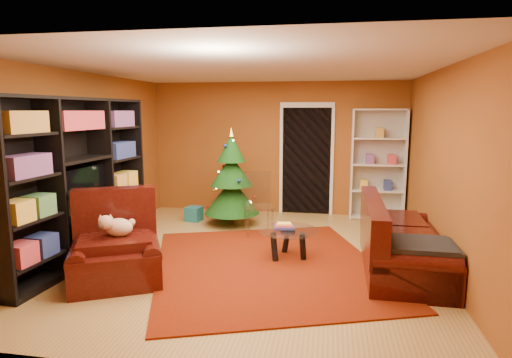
% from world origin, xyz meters
% --- Properties ---
extents(floor, '(5.00, 5.50, 0.05)m').
position_xyz_m(floor, '(0.00, 0.00, -0.03)').
color(floor, '#9F7C3F').
rests_on(floor, ground).
extents(ceiling, '(5.00, 5.50, 0.05)m').
position_xyz_m(ceiling, '(0.00, 0.00, 2.62)').
color(ceiling, silver).
rests_on(ceiling, wall_back).
extents(wall_back, '(5.00, 0.05, 2.60)m').
position_xyz_m(wall_back, '(0.00, 2.77, 1.30)').
color(wall_back, brown).
rests_on(wall_back, ground).
extents(wall_left, '(0.05, 5.50, 2.60)m').
position_xyz_m(wall_left, '(-2.52, 0.00, 1.30)').
color(wall_left, brown).
rests_on(wall_left, ground).
extents(wall_right, '(0.05, 5.50, 2.60)m').
position_xyz_m(wall_right, '(2.52, 0.00, 1.30)').
color(wall_right, brown).
rests_on(wall_right, ground).
extents(doorway, '(1.06, 0.60, 2.16)m').
position_xyz_m(doorway, '(0.60, 2.73, 1.05)').
color(doorway, black).
rests_on(doorway, floor).
extents(rug, '(3.82, 4.11, 0.02)m').
position_xyz_m(rug, '(0.28, -0.30, 0.01)').
color(rug, '#6A1B06').
rests_on(rug, floor).
extents(media_unit, '(0.59, 2.91, 2.21)m').
position_xyz_m(media_unit, '(-2.27, -0.53, 1.11)').
color(media_unit, black).
rests_on(media_unit, floor).
extents(christmas_tree, '(1.05, 1.05, 1.76)m').
position_xyz_m(christmas_tree, '(-0.66, 1.64, 0.85)').
color(christmas_tree, '#0E3C0F').
rests_on(christmas_tree, floor).
extents(gift_box_teal, '(0.31, 0.31, 0.27)m').
position_xyz_m(gift_box_teal, '(-1.42, 1.78, 0.13)').
color(gift_box_teal, '#196B77').
rests_on(gift_box_teal, floor).
extents(gift_box_green, '(0.35, 0.35, 0.26)m').
position_xyz_m(gift_box_green, '(-0.84, 2.04, 0.13)').
color(gift_box_green, '#1F6832').
rests_on(gift_box_green, floor).
extents(gift_box_red, '(0.23, 0.23, 0.22)m').
position_xyz_m(gift_box_red, '(-1.14, 2.14, 0.11)').
color(gift_box_red, maroon).
rests_on(gift_box_red, floor).
extents(white_bookshelf, '(0.99, 0.37, 2.13)m').
position_xyz_m(white_bookshelf, '(1.95, 2.57, 1.04)').
color(white_bookshelf, white).
rests_on(white_bookshelf, floor).
extents(armchair, '(1.50, 1.50, 0.87)m').
position_xyz_m(armchair, '(-1.45, -1.12, 0.44)').
color(armchair, black).
rests_on(armchair, rug).
extents(dog, '(0.49, 0.45, 0.28)m').
position_xyz_m(dog, '(-1.43, -1.05, 0.65)').
color(dog, beige).
rests_on(dog, armchair).
extents(sofa, '(1.00, 2.16, 0.92)m').
position_xyz_m(sofa, '(2.02, -0.12, 0.46)').
color(sofa, black).
rests_on(sofa, rug).
extents(coffee_table, '(0.95, 0.95, 0.51)m').
position_xyz_m(coffee_table, '(0.52, 0.02, 0.22)').
color(coffee_table, gray).
rests_on(coffee_table, rug).
extents(acrylic_chair, '(0.62, 0.65, 0.94)m').
position_xyz_m(acrylic_chair, '(-0.08, 1.10, 0.47)').
color(acrylic_chair, '#66605B').
rests_on(acrylic_chair, rug).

